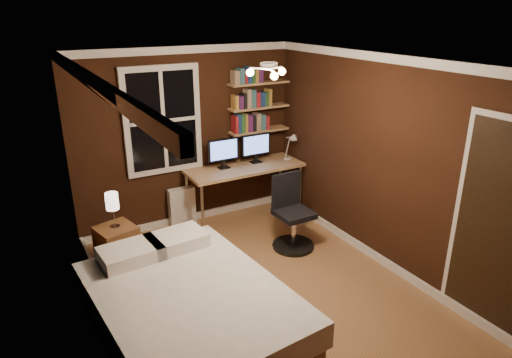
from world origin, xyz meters
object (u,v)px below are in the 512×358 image
monitor_right (256,148)px  monitor_left (223,154)px  bedside_lamp (113,210)px  nightstand (117,247)px  desk (245,170)px  radiator (182,207)px  desk_lamp (291,146)px  bed (190,313)px  office_chair (292,220)px

monitor_right → monitor_left: bearing=180.0°
monitor_left → monitor_right: same height
bedside_lamp → monitor_right: monitor_right is taller
monitor_left → nightstand: bearing=-162.0°
desk → monitor_left: monitor_left is taller
radiator → desk_lamp: size_ratio=1.28×
bed → monitor_right: 3.05m
monitor_left → desk: bearing=-16.3°
monitor_right → office_chair: 1.33m
monitor_right → radiator: bearing=172.5°
bedside_lamp → monitor_left: 1.81m
monitor_left → office_chair: size_ratio=0.47×
bed → monitor_left: (1.43, 2.23, 0.72)m
bedside_lamp → desk: size_ratio=0.25×
nightstand → desk_lamp: size_ratio=1.20×
nightstand → bedside_lamp: 0.48m
desk → monitor_right: bearing=20.1°
desk → office_chair: office_chair is taller
nightstand → desk_lamp: (2.71, 0.38, 0.77)m
nightstand → desk: bearing=-0.7°
radiator → desk_lamp: desk_lamp is taller
monitor_right → desk_lamp: desk_lamp is taller
radiator → monitor_left: (0.61, -0.15, 0.75)m
bed → desk: bearing=46.3°
desk → desk_lamp: bearing=-7.1°
bed → bedside_lamp: (-0.27, 1.68, 0.44)m
bed → monitor_left: 2.75m
radiator → office_chair: bearing=-51.8°
nightstand → radiator: bearing=18.9°
bed → desk: size_ratio=1.32×
nightstand → monitor_right: bearing=0.0°
radiator → desk: desk is taller
monitor_left → desk_lamp: size_ratio=1.04×
desk → monitor_left: size_ratio=3.72×
nightstand → monitor_left: 1.94m
office_chair → monitor_left: bearing=108.6°
monitor_right → desk_lamp: bearing=-19.6°
office_chair → bedside_lamp: bearing=162.9°
office_chair → bed: bearing=-150.9°
desk → office_chair: (0.12, -1.07, -0.38)m
nightstand → radiator: radiator is taller
bed → office_chair: size_ratio=2.30×
bedside_lamp → monitor_left: monitor_left is taller
desk → desk_lamp: size_ratio=3.88×
desk → desk_lamp: 0.78m
desk → monitor_left: bearing=163.7°
office_chair → desk: bearing=95.5°
bed → radiator: bearing=66.0°
nightstand → office_chair: size_ratio=0.54×
bed → monitor_right: bearing=43.8°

